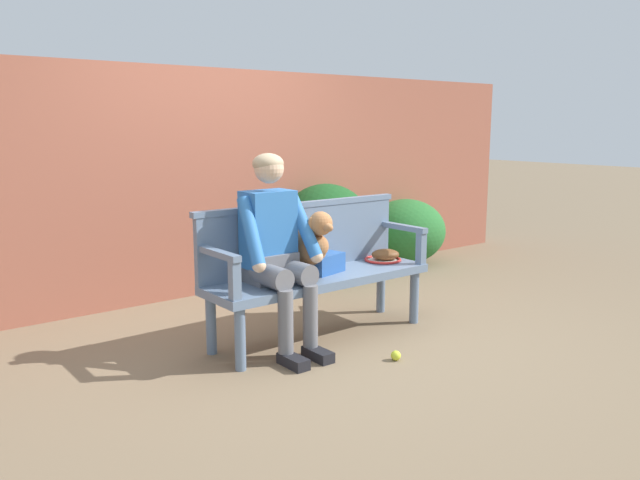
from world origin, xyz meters
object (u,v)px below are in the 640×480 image
(garden_bench, at_px, (320,283))
(tennis_racket, at_px, (382,259))
(tennis_ball, at_px, (396,356))
(sports_bag, at_px, (323,263))
(baseball_glove, at_px, (385,255))
(person_seated, at_px, (275,244))
(dog_on_bench, at_px, (311,243))

(garden_bench, xyz_separation_m, tennis_racket, (0.68, 0.08, 0.07))
(tennis_ball, bearing_deg, tennis_racket, 52.22)
(tennis_racket, distance_m, tennis_ball, 1.05)
(sports_bag, bearing_deg, tennis_ball, -86.41)
(baseball_glove, bearing_deg, tennis_racket, 158.13)
(tennis_racket, distance_m, sports_bag, 0.63)
(person_seated, relative_size, tennis_ball, 20.27)
(garden_bench, bearing_deg, dog_on_bench, 174.39)
(garden_bench, distance_m, sports_bag, 0.15)
(dog_on_bench, bearing_deg, garden_bench, -5.61)
(garden_bench, height_order, baseball_glove, baseball_glove)
(person_seated, distance_m, sports_bag, 0.49)
(sports_bag, bearing_deg, baseball_glove, 1.60)
(person_seated, relative_size, sports_bag, 4.78)
(dog_on_bench, xyz_separation_m, baseball_glove, (0.77, 0.05, -0.19))
(garden_bench, xyz_separation_m, dog_on_bench, (-0.07, 0.01, 0.30))
(garden_bench, relative_size, tennis_racket, 3.05)
(dog_on_bench, relative_size, baseball_glove, 2.17)
(baseball_glove, bearing_deg, dog_on_bench, -147.81)
(tennis_ball, bearing_deg, person_seated, 126.60)
(dog_on_bench, relative_size, sports_bag, 1.70)
(tennis_racket, relative_size, sports_bag, 2.02)
(person_seated, height_order, tennis_ball, person_seated)
(baseball_glove, relative_size, tennis_ball, 3.33)
(sports_bag, xyz_separation_m, tennis_ball, (0.04, -0.71, -0.50))
(tennis_ball, bearing_deg, dog_on_bench, 104.28)
(tennis_racket, height_order, sports_bag, sports_bag)
(baseball_glove, distance_m, tennis_ball, 1.06)
(tennis_ball, bearing_deg, baseball_glove, 50.62)
(garden_bench, distance_m, dog_on_bench, 0.31)
(sports_bag, bearing_deg, dog_on_bench, -167.24)
(person_seated, height_order, tennis_racket, person_seated)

